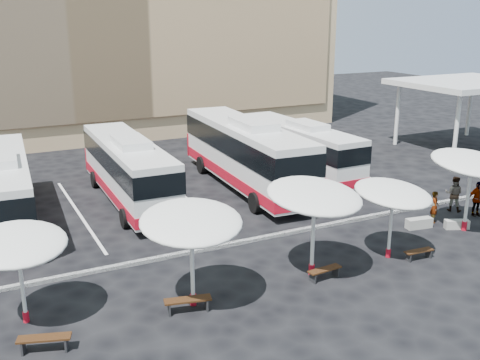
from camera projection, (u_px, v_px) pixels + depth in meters
name	position (u px, v px, depth m)	size (l,w,h in m)	color
ground	(250.00, 247.00, 25.24)	(120.00, 120.00, 0.00)	black
service_canopy	(467.00, 85.00, 42.78)	(10.00, 8.00, 5.20)	silver
curb_divider	(245.00, 241.00, 25.65)	(34.00, 0.25, 0.15)	black
bay_lines	(185.00, 197.00, 32.09)	(24.15, 12.00, 0.01)	white
bus_0	(3.00, 187.00, 27.49)	(3.36, 11.96, 3.75)	silver
bus_1	(128.00, 168.00, 30.85)	(3.03, 11.98, 3.78)	silver
bus_2	(245.00, 151.00, 33.39)	(3.72, 13.63, 4.28)	silver
bus_3	(298.00, 147.00, 36.18)	(2.82, 11.35, 3.59)	silver
sunshade_0	(17.00, 244.00, 18.26)	(3.57, 3.61, 3.36)	silver
sunshade_1	(191.00, 222.00, 19.28)	(4.08, 4.12, 3.74)	silver
sunshade_2	(314.00, 196.00, 21.60)	(4.63, 4.66, 3.90)	silver
sunshade_3	(393.00, 194.00, 23.34)	(4.16, 4.18, 3.38)	silver
sunshade_4	(472.00, 163.00, 26.22)	(4.44, 4.48, 3.94)	silver
wood_bench_0	(44.00, 340.00, 17.31)	(1.67, 0.92, 0.50)	black
wood_bench_1	(188.00, 302.00, 19.61)	(1.71, 0.80, 0.51)	black
wood_bench_2	(325.00, 271.00, 22.06)	(1.48, 0.49, 0.45)	black
wood_bench_3	(419.00, 252.00, 23.86)	(1.36, 0.46, 0.41)	black
conc_bench_0	(419.00, 223.00, 27.38)	(1.32, 0.44, 0.49)	gray
conc_bench_1	(457.00, 224.00, 27.30)	(1.16, 0.39, 0.44)	gray
passenger_0	(435.00, 207.00, 27.98)	(0.59, 0.39, 1.61)	black
passenger_1	(454.00, 194.00, 29.59)	(0.92, 0.72, 1.89)	black
passenger_2	(477.00, 199.00, 28.86)	(1.08, 0.45, 1.84)	black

